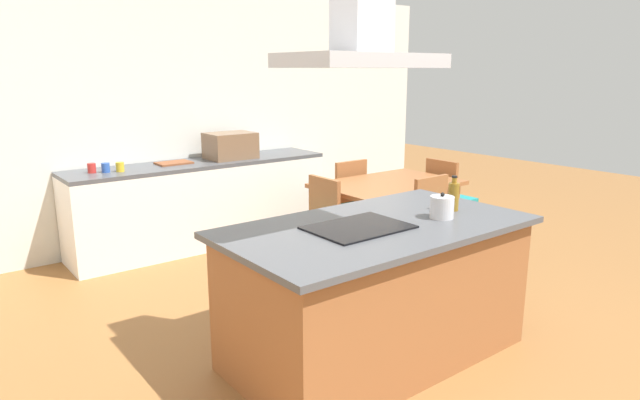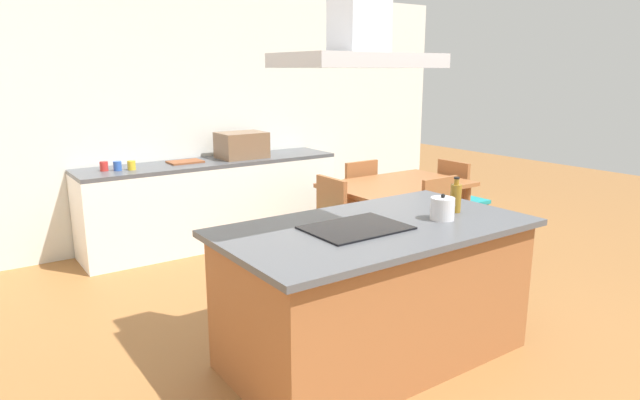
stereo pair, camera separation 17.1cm
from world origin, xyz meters
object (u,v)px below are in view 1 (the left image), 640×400
at_px(cutting_board, 174,163).
at_px(tea_kettle, 442,207).
at_px(cooktop, 358,227).
at_px(chair_facing_island, 439,219).
at_px(range_hood, 362,22).
at_px(chair_at_left_end, 315,220).
at_px(coffee_mug_red, 92,168).
at_px(dining_table, 388,190).
at_px(coffee_mug_yellow, 120,167).
at_px(chair_facing_back_wall, 345,194).
at_px(olive_oil_bottle, 453,196).
at_px(countertop_microwave, 230,146).
at_px(chair_at_right_end, 447,193).
at_px(coffee_mug_blue, 106,168).

bearing_deg(cutting_board, tea_kettle, -80.54).
distance_m(cooktop, chair_facing_island, 1.88).
xyz_separation_m(cutting_board, range_hood, (-0.08, -2.93, 1.19)).
bearing_deg(chair_at_left_end, chair_facing_island, -36.01).
relative_size(coffee_mug_red, chair_at_left_end, 0.10).
relative_size(chair_facing_island, range_hood, 0.99).
bearing_deg(chair_at_left_end, dining_table, 0.00).
distance_m(coffee_mug_yellow, dining_table, 2.60).
relative_size(coffee_mug_red, chair_facing_back_wall, 0.10).
bearing_deg(chair_facing_island, coffee_mug_yellow, 136.76).
bearing_deg(olive_oil_bottle, coffee_mug_yellow, 114.44).
relative_size(tea_kettle, dining_table, 0.15).
bearing_deg(dining_table, olive_oil_bottle, -120.07).
bearing_deg(countertop_microwave, cooktop, -103.81).
xyz_separation_m(countertop_microwave, coffee_mug_yellow, (-1.22, -0.06, -0.09)).
relative_size(cutting_board, chair_at_left_end, 0.38).
bearing_deg(tea_kettle, coffee_mug_yellow, 110.29).
xyz_separation_m(cooktop, dining_table, (1.67, 1.43, -0.24)).
height_order(dining_table, chair_facing_back_wall, chair_facing_back_wall).
bearing_deg(dining_table, chair_at_right_end, 0.00).
bearing_deg(dining_table, range_hood, -139.42).
bearing_deg(cutting_board, coffee_mug_blue, -174.11).
relative_size(countertop_microwave, dining_table, 0.36).
xyz_separation_m(cutting_board, chair_facing_island, (1.60, -2.16, -0.40)).
xyz_separation_m(cooktop, chair_at_left_end, (0.76, 1.43, -0.40)).
relative_size(tea_kettle, countertop_microwave, 0.41).
bearing_deg(chair_at_right_end, range_hood, -151.04).
xyz_separation_m(cooktop, countertop_microwave, (0.71, 2.88, 0.13)).
relative_size(cooktop, chair_at_left_end, 0.67).
distance_m(tea_kettle, dining_table, 1.94).
height_order(cutting_board, range_hood, range_hood).
distance_m(coffee_mug_yellow, chair_facing_back_wall, 2.34).
bearing_deg(chair_at_right_end, chair_at_left_end, 180.00).
relative_size(countertop_microwave, chair_at_left_end, 0.56).
relative_size(cutting_board, chair_at_right_end, 0.38).
bearing_deg(chair_facing_back_wall, coffee_mug_yellow, 161.74).
xyz_separation_m(coffee_mug_red, chair_facing_back_wall, (2.41, -0.82, -0.44)).
xyz_separation_m(olive_oil_bottle, chair_facing_back_wall, (0.87, 2.17, -0.49)).
bearing_deg(coffee_mug_red, range_hood, -75.80).
distance_m(coffee_mug_blue, chair_facing_back_wall, 2.46).
bearing_deg(range_hood, olive_oil_bottle, -4.90).
distance_m(countertop_microwave, range_hood, 3.15).
bearing_deg(coffee_mug_blue, tea_kettle, -67.98).
bearing_deg(tea_kettle, chair_facing_back_wall, 64.29).
xyz_separation_m(olive_oil_bottle, cutting_board, (-0.73, 3.00, -0.09)).
xyz_separation_m(chair_facing_back_wall, chair_at_left_end, (-0.92, -0.67, 0.00)).
distance_m(dining_table, chair_at_left_end, 0.93).
xyz_separation_m(coffee_mug_red, coffee_mug_yellow, (0.23, -0.10, 0.00)).
xyz_separation_m(countertop_microwave, chair_at_right_end, (1.88, -1.45, -0.53)).
bearing_deg(chair_facing_island, coffee_mug_blue, 137.72).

